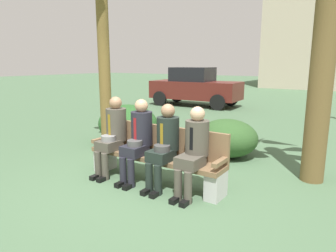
{
  "coord_description": "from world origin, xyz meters",
  "views": [
    {
      "loc": [
        2.77,
        -3.51,
        1.88
      ],
      "look_at": [
        -0.01,
        0.64,
        0.85
      ],
      "focal_mm": 32.94,
      "sensor_mm": 36.0,
      "label": 1
    }
  ],
  "objects": [
    {
      "name": "seated_man_leftmost",
      "position": [
        -0.81,
        0.17,
        0.73
      ],
      "size": [
        0.34,
        0.72,
        1.32
      ],
      "color": "#4C473D",
      "rests_on": "ground"
    },
    {
      "name": "park_bench",
      "position": [
        -0.01,
        0.3,
        0.44
      ],
      "size": [
        2.35,
        0.44,
        0.9
      ],
      "color": "brown",
      "rests_on": "ground"
    },
    {
      "name": "shrub_near_bench",
      "position": [
        0.4,
        2.19,
        0.38
      ],
      "size": [
        1.23,
        1.12,
        0.77
      ],
      "primitive_type": "ellipsoid",
      "color": "#2F5326",
      "rests_on": "ground"
    },
    {
      "name": "parked_car_near",
      "position": [
        -3.82,
        8.47,
        0.84
      ],
      "size": [
        3.98,
        1.88,
        1.68
      ],
      "color": "#591E19",
      "rests_on": "ground"
    },
    {
      "name": "shrub_mid_lawn",
      "position": [
        -2.02,
        1.94,
        0.45
      ],
      "size": [
        1.45,
        1.33,
        0.91
      ],
      "primitive_type": "ellipsoid",
      "color": "#285825",
      "rests_on": "ground"
    },
    {
      "name": "seated_man_centerright",
      "position": [
        0.25,
        0.16,
        0.71
      ],
      "size": [
        0.34,
        0.72,
        1.28
      ],
      "color": "#1E2823",
      "rests_on": "ground"
    },
    {
      "name": "ground_plane",
      "position": [
        0.0,
        0.0,
        0.0
      ],
      "size": [
        80.0,
        80.0,
        0.0
      ],
      "primitive_type": "plane",
      "color": "#496849"
    },
    {
      "name": "seated_man_rightmost",
      "position": [
        0.75,
        0.17,
        0.72
      ],
      "size": [
        0.34,
        0.72,
        1.28
      ],
      "color": "#4C473D",
      "rests_on": "ground"
    },
    {
      "name": "seated_man_centerleft",
      "position": [
        -0.26,
        0.17,
        0.73
      ],
      "size": [
        0.34,
        0.72,
        1.32
      ],
      "color": "#23232D",
      "rests_on": "ground"
    }
  ]
}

